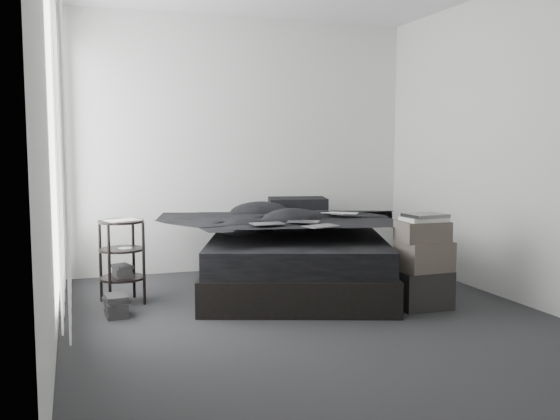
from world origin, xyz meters
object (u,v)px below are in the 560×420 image
object	(u,v)px
side_stand	(122,262)
box_lower	(422,289)
laptop	(339,206)
bed	(297,274)

from	to	relation	value
side_stand	box_lower	bearing A→B (deg)	-21.95
laptop	box_lower	xyz separation A→B (m)	(0.36, -0.86, -0.60)
bed	box_lower	world-z (taller)	box_lower
side_stand	box_lower	xyz separation A→B (m)	(2.27, -0.91, -0.19)
bed	laptop	bearing A→B (deg)	7.50
side_stand	bed	bearing A→B (deg)	0.82
bed	box_lower	xyz separation A→B (m)	(0.73, -0.94, 0.01)
box_lower	bed	bearing A→B (deg)	127.93
laptop	bed	bearing A→B (deg)	-154.50
laptop	side_stand	distance (m)	1.96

